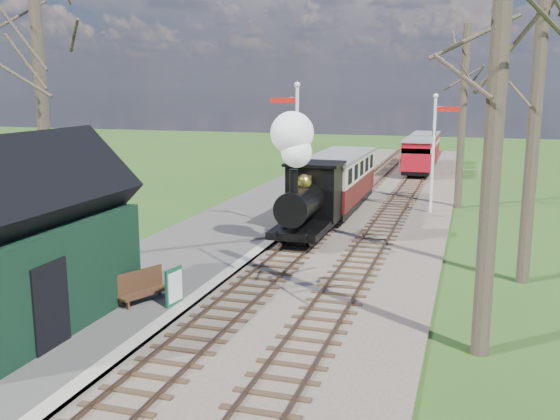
{
  "coord_description": "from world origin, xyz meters",
  "views": [
    {
      "loc": [
        6.09,
        -8.2,
        6.05
      ],
      "look_at": [
        -0.53,
        13.15,
        1.6
      ],
      "focal_mm": 40.0,
      "sensor_mm": 36.0,
      "label": 1
    }
  ],
  "objects": [
    {
      "name": "platform",
      "position": [
        -3.5,
        14.0,
        0.1
      ],
      "size": [
        5.0,
        44.0,
        0.2
      ],
      "primitive_type": "cube",
      "color": "#474442",
      "rests_on": "ground"
    },
    {
      "name": "ballast_bed",
      "position": [
        1.3,
        22.0,
        0.05
      ],
      "size": [
        8.0,
        60.0,
        0.1
      ],
      "primitive_type": "cube",
      "color": "brown",
      "rests_on": "ground"
    },
    {
      "name": "coping_strip",
      "position": [
        -1.2,
        14.0,
        0.1
      ],
      "size": [
        0.4,
        44.0,
        0.21
      ],
      "primitive_type": "cube",
      "color": "#B2AD9E",
      "rests_on": "ground"
    },
    {
      "name": "locomotive",
      "position": [
        -0.01,
        14.8,
        2.28
      ],
      "size": [
        1.99,
        4.65,
        4.99
      ],
      "color": "black",
      "rests_on": "ground"
    },
    {
      "name": "station_shed",
      "position": [
        -4.3,
        4.0,
        2.27
      ],
      "size": [
        3.25,
        6.3,
        4.78
      ],
      "color": "black",
      "rests_on": "platform"
    },
    {
      "name": "red_carriage_a",
      "position": [
        2.6,
        34.7,
        1.43
      ],
      "size": [
        1.95,
        4.83,
        2.05
      ],
      "color": "black",
      "rests_on": "ground"
    },
    {
      "name": "track_far",
      "position": [
        2.6,
        22.0,
        0.1
      ],
      "size": [
        1.6,
        60.0,
        0.15
      ],
      "color": "brown",
      "rests_on": "ground"
    },
    {
      "name": "semaphore_far",
      "position": [
        4.37,
        22.0,
        3.35
      ],
      "size": [
        1.22,
        0.24,
        5.72
      ],
      "color": "silver",
      "rests_on": "ground"
    },
    {
      "name": "distant_hills",
      "position": [
        1.4,
        64.38,
        -16.21
      ],
      "size": [
        114.4,
        48.0,
        22.02
      ],
      "color": "#385B23",
      "rests_on": "ground"
    },
    {
      "name": "sign_board",
      "position": [
        -1.45,
        6.4,
        0.71
      ],
      "size": [
        0.2,
        0.7,
        1.02
      ],
      "color": "#104C2E",
      "rests_on": "platform"
    },
    {
      "name": "bare_trees",
      "position": [
        1.33,
        10.1,
        5.21
      ],
      "size": [
        15.51,
        22.39,
        12.0
      ],
      "color": "#382D23",
      "rests_on": "ground"
    },
    {
      "name": "track_near",
      "position": [
        0.0,
        22.0,
        0.1
      ],
      "size": [
        1.6,
        60.0,
        0.15
      ],
      "color": "brown",
      "rests_on": "ground"
    },
    {
      "name": "coach",
      "position": [
        0.0,
        20.87,
        1.66
      ],
      "size": [
        2.33,
        7.98,
        2.45
      ],
      "color": "black",
      "rests_on": "ground"
    },
    {
      "name": "fence_line",
      "position": [
        0.3,
        36.0,
        0.55
      ],
      "size": [
        12.6,
        0.08,
        1.0
      ],
      "color": "slate",
      "rests_on": "ground"
    },
    {
      "name": "red_carriage_b",
      "position": [
        2.6,
        40.2,
        1.43
      ],
      "size": [
        1.95,
        4.83,
        2.05
      ],
      "color": "black",
      "rests_on": "ground"
    },
    {
      "name": "bench",
      "position": [
        -2.45,
        6.4,
        0.61
      ],
      "size": [
        1.03,
        1.58,
        0.88
      ],
      "color": "#3F2616",
      "rests_on": "platform"
    },
    {
      "name": "person",
      "position": [
        -3.09,
        4.27,
        0.97
      ],
      "size": [
        0.38,
        0.57,
        1.55
      ],
      "primitive_type": "imported",
      "rotation": [
        0.0,
        0.0,
        1.56
      ],
      "color": "#19202E",
      "rests_on": "platform"
    },
    {
      "name": "semaphore_near",
      "position": [
        -0.77,
        16.0,
        3.62
      ],
      "size": [
        1.22,
        0.24,
        6.22
      ],
      "color": "silver",
      "rests_on": "ground"
    }
  ]
}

